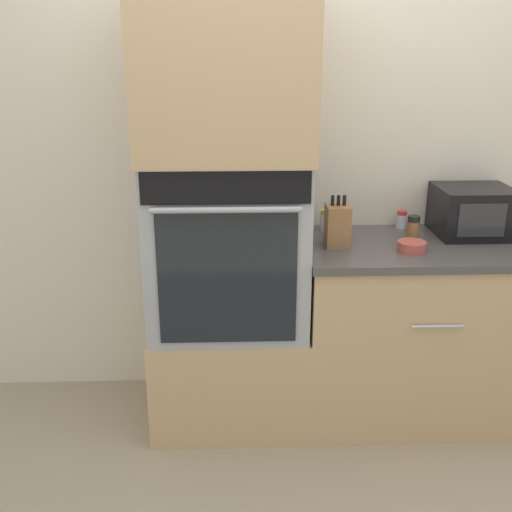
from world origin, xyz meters
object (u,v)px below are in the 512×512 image
(knife_block, at_px, (337,225))
(condiment_jar_near, at_px, (325,220))
(condiment_jar_mid, at_px, (413,229))
(condiment_jar_far, at_px, (401,220))
(bowl, at_px, (412,246))
(wall_oven, at_px, (228,243))
(microwave, at_px, (473,211))

(knife_block, xyz_separation_m, condiment_jar_near, (-0.02, 0.23, -0.04))
(condiment_jar_mid, relative_size, condiment_jar_far, 1.35)
(condiment_jar_far, bearing_deg, bowl, -97.68)
(condiment_jar_mid, xyz_separation_m, condiment_jar_far, (0.01, 0.21, -0.01))
(wall_oven, bearing_deg, condiment_jar_far, 16.28)
(knife_block, bearing_deg, wall_oven, 178.35)
(condiment_jar_near, bearing_deg, wall_oven, -154.88)
(microwave, height_order, condiment_jar_far, microwave)
(condiment_jar_near, bearing_deg, knife_block, -85.11)
(knife_block, bearing_deg, condiment_jar_far, 35.94)
(condiment_jar_far, bearing_deg, condiment_jar_mid, -91.40)
(wall_oven, distance_m, condiment_jar_mid, 0.85)
(microwave, relative_size, condiment_jar_mid, 2.91)
(bowl, bearing_deg, condiment_jar_near, 135.83)
(condiment_jar_mid, distance_m, condiment_jar_far, 0.21)
(condiment_jar_near, distance_m, condiment_jar_far, 0.38)
(bowl, bearing_deg, wall_oven, 172.53)
(microwave, xyz_separation_m, condiment_jar_far, (-0.30, 0.11, -0.07))
(microwave, xyz_separation_m, bowl, (-0.35, -0.24, -0.09))
(knife_block, relative_size, condiment_jar_mid, 1.93)
(bowl, distance_m, condiment_jar_mid, 0.15)
(bowl, relative_size, condiment_jar_mid, 1.04)
(microwave, xyz_separation_m, condiment_jar_near, (-0.69, 0.09, -0.06))
(microwave, xyz_separation_m, condiment_jar_mid, (-0.31, -0.10, -0.06))
(wall_oven, distance_m, condiment_jar_far, 0.89)
(condiment_jar_far, bearing_deg, condiment_jar_near, -175.68)
(bowl, xyz_separation_m, condiment_jar_near, (-0.33, 0.32, 0.03))
(wall_oven, xyz_separation_m, bowl, (0.80, -0.11, 0.01))
(knife_block, height_order, condiment_jar_near, knife_block)
(bowl, height_order, condiment_jar_near, condiment_jar_near)
(wall_oven, height_order, knife_block, wall_oven)
(microwave, distance_m, condiment_jar_mid, 0.33)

